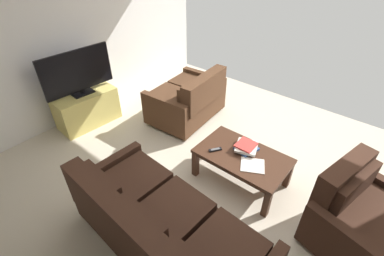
# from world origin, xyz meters

# --- Properties ---
(ground_plane) EXTENTS (5.68, 4.94, 0.01)m
(ground_plane) POSITION_xyz_m (0.00, 0.00, -0.00)
(ground_plane) COLOR beige
(wall_right) EXTENTS (0.12, 4.94, 2.82)m
(wall_right) POSITION_xyz_m (2.84, 0.00, 1.41)
(wall_right) COLOR white
(wall_right) RESTS_ON ground
(sofa_main) EXTENTS (2.02, 1.00, 0.87)m
(sofa_main) POSITION_xyz_m (-0.07, 1.25, 0.36)
(sofa_main) COLOR black
(sofa_main) RESTS_ON ground
(loveseat_near) EXTENTS (0.95, 1.25, 0.86)m
(loveseat_near) POSITION_xyz_m (1.27, -0.74, 0.37)
(loveseat_near) COLOR black
(loveseat_near) RESTS_ON ground
(coffee_table) EXTENTS (1.08, 0.66, 0.43)m
(coffee_table) POSITION_xyz_m (-0.15, -0.07, 0.36)
(coffee_table) COLOR #3D2316
(coffee_table) RESTS_ON ground
(tv_stand) EXTENTS (0.52, 0.97, 0.55)m
(tv_stand) POSITION_xyz_m (2.44, 0.40, 0.27)
(tv_stand) COLOR #D8C666
(tv_stand) RESTS_ON ground
(flat_tv) EXTENTS (0.22, 1.07, 0.68)m
(flat_tv) POSITION_xyz_m (2.44, 0.40, 0.90)
(flat_tv) COLOR black
(flat_tv) RESTS_ON tv_stand
(armchair_side) EXTENTS (1.06, 1.13, 0.87)m
(armchair_side) POSITION_xyz_m (-1.49, -0.07, 0.36)
(armchair_side) COLOR black
(armchair_side) RESTS_ON ground
(book_stack) EXTENTS (0.33, 0.35, 0.08)m
(book_stack) POSITION_xyz_m (-0.13, -0.18, 0.47)
(book_stack) COLOR #385693
(book_stack) RESTS_ON coffee_table
(tv_remote) EXTENTS (0.12, 0.16, 0.02)m
(tv_remote) POSITION_xyz_m (0.15, 0.08, 0.44)
(tv_remote) COLOR black
(tv_remote) RESTS_ON coffee_table
(loose_magazine) EXTENTS (0.35, 0.34, 0.01)m
(loose_magazine) POSITION_xyz_m (-0.33, 0.02, 0.43)
(loose_magazine) COLOR silver
(loose_magazine) RESTS_ON coffee_table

